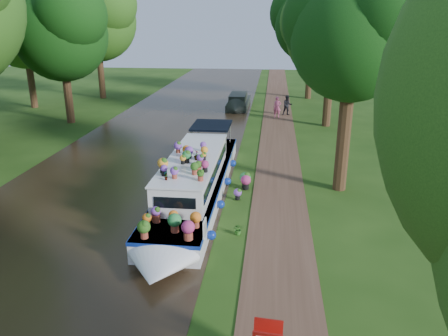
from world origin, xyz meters
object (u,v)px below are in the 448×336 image
at_px(second_boat, 238,102).
at_px(pedestrian_pink, 277,107).
at_px(plant_boat, 194,181).
at_px(pedestrian_dark, 287,105).

relative_size(second_boat, pedestrian_pink, 3.82).
bearing_deg(second_boat, plant_boat, -90.06).
bearing_deg(pedestrian_dark, pedestrian_pink, -143.63).
relative_size(plant_boat, pedestrian_dark, 8.89).
distance_m(pedestrian_pink, pedestrian_dark, 1.17).
xyz_separation_m(plant_boat, pedestrian_dark, (4.15, 17.04, -0.06)).
height_order(plant_boat, second_boat, plant_boat).
height_order(pedestrian_pink, pedestrian_dark, pedestrian_pink).
distance_m(plant_boat, pedestrian_dark, 17.53).
bearing_deg(plant_boat, pedestrian_pink, 78.20).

